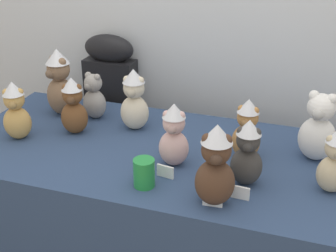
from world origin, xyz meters
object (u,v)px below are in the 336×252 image
(teddy_bear_cocoa, at_px, (216,166))
(teddy_bear_cream, at_px, (134,100))
(teddy_bear_sand, at_px, (335,161))
(teddy_bear_mocha, at_px, (60,83))
(teddy_bear_blush, at_px, (174,136))
(instrument_case, at_px, (113,126))
(teddy_bear_ash, at_px, (94,97))
(teddy_bear_charcoal, at_px, (247,153))
(display_table, at_px, (168,223))
(teddy_bear_snow, at_px, (318,129))
(teddy_bear_caramel, at_px, (247,130))
(teddy_bear_honey, at_px, (16,111))
(party_cup_green, at_px, (145,173))
(teddy_bear_chestnut, at_px, (73,106))

(teddy_bear_cocoa, xyz_separation_m, teddy_bear_cream, (-0.49, 0.47, -0.01))
(teddy_bear_sand, bearing_deg, teddy_bear_mocha, 154.71)
(teddy_bear_sand, xyz_separation_m, teddy_bear_blush, (-0.60, 0.00, 0.00))
(instrument_case, relative_size, teddy_bear_ash, 4.67)
(teddy_bear_charcoal, bearing_deg, teddy_bear_mocha, 152.41)
(display_table, xyz_separation_m, teddy_bear_ash, (-0.45, 0.21, 0.48))
(teddy_bear_snow, bearing_deg, display_table, -155.04)
(teddy_bear_sand, distance_m, teddy_bear_mocha, 1.32)
(instrument_case, xyz_separation_m, teddy_bear_cream, (0.30, -0.38, 0.35))
(teddy_bear_sand, bearing_deg, instrument_case, 139.39)
(teddy_bear_sand, relative_size, teddy_bear_caramel, 0.98)
(teddy_bear_ash, bearing_deg, display_table, -11.44)
(teddy_bear_honey, bearing_deg, teddy_bear_ash, 29.91)
(teddy_bear_sand, xyz_separation_m, teddy_bear_honey, (-1.33, 0.00, 0.01))
(teddy_bear_honey, bearing_deg, instrument_case, 52.18)
(instrument_case, xyz_separation_m, teddy_bear_honey, (-0.16, -0.64, 0.34))
(teddy_bear_cocoa, distance_m, teddy_bear_cream, 0.68)
(teddy_bear_blush, xyz_separation_m, party_cup_green, (-0.05, -0.18, -0.07))
(teddy_bear_blush, distance_m, teddy_bear_chestnut, 0.53)
(teddy_bear_cream, bearing_deg, teddy_bear_snow, -8.28)
(teddy_bear_blush, distance_m, teddy_bear_honey, 0.73)
(teddy_bear_cream, xyz_separation_m, teddy_bear_blush, (0.27, -0.26, -0.01))
(display_table, height_order, teddy_bear_blush, teddy_bear_blush)
(teddy_bear_caramel, xyz_separation_m, party_cup_green, (-0.32, -0.34, -0.07))
(teddy_bear_caramel, bearing_deg, teddy_bear_cream, 170.90)
(teddy_bear_ash, height_order, teddy_bear_cream, teddy_bear_cream)
(teddy_bear_mocha, distance_m, teddy_bear_honey, 0.31)
(teddy_bear_cream, xyz_separation_m, teddy_bear_chestnut, (-0.24, -0.13, -0.01))
(teddy_bear_ash, bearing_deg, teddy_bear_cream, 1.67)
(teddy_bear_cream, height_order, teddy_bear_honey, teddy_bear_cream)
(display_table, distance_m, teddy_bear_cream, 0.58)
(party_cup_green, bearing_deg, teddy_bear_chestnut, 145.66)
(teddy_bear_ash, distance_m, teddy_bear_chestnut, 0.18)
(display_table, height_order, teddy_bear_mocha, teddy_bear_mocha)
(display_table, height_order, teddy_bear_sand, teddy_bear_sand)
(teddy_bear_cocoa, distance_m, teddy_bear_mocha, 1.04)
(teddy_bear_blush, height_order, teddy_bear_honey, teddy_bear_honey)
(instrument_case, bearing_deg, teddy_bear_honey, -103.40)
(teddy_bear_mocha, bearing_deg, teddy_bear_cocoa, -6.35)
(teddy_bear_blush, relative_size, teddy_bear_charcoal, 1.01)
(teddy_bear_charcoal, bearing_deg, teddy_bear_chestnut, 159.69)
(instrument_case, relative_size, teddy_bear_cocoa, 3.49)
(instrument_case, height_order, teddy_bear_sand, instrument_case)
(display_table, height_order, teddy_bear_charcoal, teddy_bear_charcoal)
(instrument_case, height_order, teddy_bear_cream, instrument_case)
(teddy_bear_cream, distance_m, teddy_bear_mocha, 0.41)
(instrument_case, distance_m, party_cup_green, 1.01)
(display_table, height_order, party_cup_green, party_cup_green)
(teddy_bear_chestnut, bearing_deg, teddy_bear_cocoa, -41.77)
(teddy_bear_chestnut, bearing_deg, teddy_bear_snow, -11.33)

